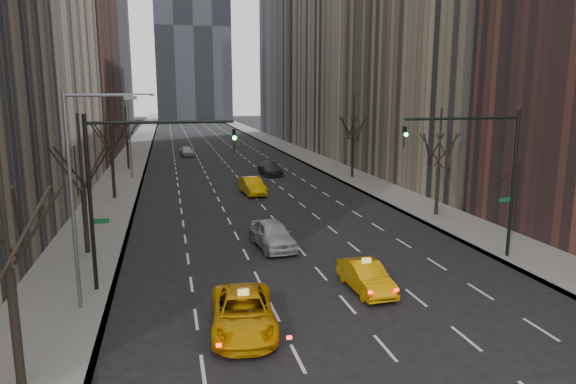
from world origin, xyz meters
TOP-DOWN VIEW (x-y plane):
  - sidewalk_left at (-12.25, 70.00)m, footprint 4.50×320.00m
  - sidewalk_right at (12.25, 70.00)m, footprint 4.50×320.00m
  - tree_lw_a at (-12.00, 4.00)m, footprint 3.36×3.50m
  - tree_lw_b at (-12.00, 18.00)m, footprint 3.36×3.50m
  - tree_lw_c at (-12.00, 34.00)m, footprint 3.36×3.50m
  - tree_lw_d at (-12.00, 52.00)m, footprint 3.36×3.50m
  - tree_rw_b at (12.00, 22.00)m, footprint 3.36×3.50m
  - tree_rw_c at (12.00, 40.00)m, footprint 3.36×3.50m
  - traffic_mast_left at (-9.11, 12.00)m, footprint 6.69×0.39m
  - traffic_mast_right at (9.11, 12.00)m, footprint 6.69×0.39m
  - streetlight_near at (-10.84, 10.00)m, footprint 2.83×0.22m
  - streetlight_far at (-10.84, 45.00)m, footprint 2.83×0.22m
  - taxi_suv at (-4.76, 6.58)m, footprint 2.90×5.40m
  - taxi_sedan at (1.37, 9.34)m, footprint 1.60×4.15m
  - silver_sedan_ahead at (-1.49, 16.95)m, footprint 2.36×4.95m
  - far_taxi at (-0.02, 33.57)m, footprint 2.04×4.78m
  - far_suv_grey at (3.84, 44.55)m, footprint 2.21×5.20m
  - far_car_white at (-4.69, 64.48)m, footprint 2.25×4.43m

SIDE VIEW (x-z plane):
  - sidewalk_left at x=-12.25m, z-range 0.00..0.15m
  - sidewalk_right at x=12.25m, z-range 0.00..0.15m
  - taxi_sedan at x=1.37m, z-range 0.00..1.35m
  - taxi_suv at x=-4.76m, z-range 0.00..1.44m
  - far_car_white at x=-4.69m, z-range 0.00..1.45m
  - far_suv_grey at x=3.84m, z-range 0.00..1.50m
  - far_taxi at x=-0.02m, z-range 0.00..1.53m
  - silver_sedan_ahead at x=-1.49m, z-range 0.00..1.63m
  - tree_lw_d at x=-12.00m, z-range -0.12..7.24m
  - tree_lw_b at x=-12.00m, z-range -0.19..7.63m
  - tree_rw_b at x=12.00m, z-range -0.19..7.63m
  - tree_lw_a at x=-12.00m, z-range -0.26..8.02m
  - tree_lw_c at x=-12.00m, z-range -0.33..8.41m
  - tree_rw_c at x=12.00m, z-range -0.33..8.41m
  - traffic_mast_left at x=-9.11m, z-range 1.49..9.49m
  - traffic_mast_right at x=9.11m, z-range 1.49..9.49m
  - streetlight_near at x=-10.84m, z-range 1.12..10.12m
  - streetlight_far at x=-10.84m, z-range 1.12..10.12m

